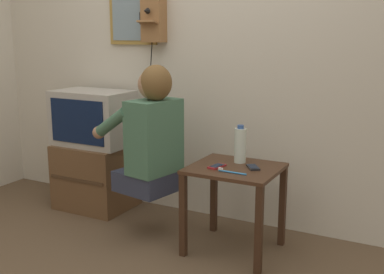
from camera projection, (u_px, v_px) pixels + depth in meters
name	position (u px, v px, depth m)	size (l,w,h in m)	color
wall_back	(209.00, 46.00, 3.47)	(6.80, 0.05, 2.55)	beige
side_table	(235.00, 184.00, 3.01)	(0.54, 0.49, 0.56)	#422819
person	(151.00, 134.00, 3.17)	(0.59, 0.46, 0.86)	#2D3347
tv_stand	(96.00, 176.00, 3.83)	(0.56, 0.47, 0.51)	brown
television	(93.00, 118.00, 3.73)	(0.60, 0.38, 0.42)	#ADA89E
wall_phone_antique	(153.00, 14.00, 3.54)	(0.21, 0.18, 0.81)	olive
framed_picture	(133.00, 15.00, 3.68)	(0.42, 0.03, 0.45)	olive
cell_phone_held	(217.00, 166.00, 2.98)	(0.08, 0.13, 0.01)	maroon
cell_phone_spare	(253.00, 167.00, 2.96)	(0.12, 0.14, 0.01)	black
water_bottle	(240.00, 145.00, 3.06)	(0.08, 0.08, 0.24)	silver
toothbrush	(230.00, 172.00, 2.86)	(0.18, 0.02, 0.02)	#338CD8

